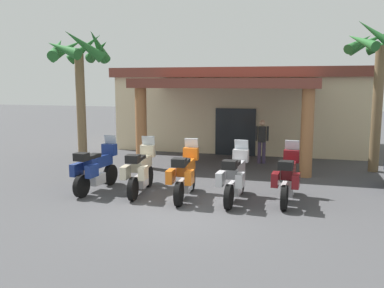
% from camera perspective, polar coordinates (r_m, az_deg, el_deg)
% --- Properties ---
extents(ground_plane, '(80.00, 80.00, 0.00)m').
position_cam_1_polar(ground_plane, '(10.72, -1.70, -9.13)').
color(ground_plane, '#424244').
extents(motel_building, '(12.16, 9.96, 3.91)m').
position_cam_1_polar(motel_building, '(20.95, 7.27, 5.16)').
color(motel_building, beige).
rests_on(motel_building, ground_plane).
extents(motorcycle_blue, '(0.73, 2.21, 1.61)m').
position_cam_1_polar(motorcycle_blue, '(12.66, -13.22, -3.31)').
color(motorcycle_blue, black).
rests_on(motorcycle_blue, ground_plane).
extents(motorcycle_cream, '(0.74, 2.21, 1.61)m').
position_cam_1_polar(motorcycle_cream, '(12.14, -7.16, -3.65)').
color(motorcycle_cream, black).
rests_on(motorcycle_cream, ground_plane).
extents(motorcycle_orange, '(0.73, 2.21, 1.61)m').
position_cam_1_polar(motorcycle_orange, '(11.54, -0.98, -4.22)').
color(motorcycle_orange, black).
rests_on(motorcycle_orange, ground_plane).
extents(motorcycle_silver, '(0.71, 2.21, 1.61)m').
position_cam_1_polar(motorcycle_silver, '(11.31, 5.99, -4.54)').
color(motorcycle_silver, black).
rests_on(motorcycle_silver, ground_plane).
extents(motorcycle_maroon, '(0.72, 2.21, 1.61)m').
position_cam_1_polar(motorcycle_maroon, '(11.47, 13.21, -4.54)').
color(motorcycle_maroon, black).
rests_on(motorcycle_maroon, ground_plane).
extents(pedestrian, '(0.52, 0.32, 1.76)m').
position_cam_1_polar(pedestrian, '(16.69, 9.70, 0.80)').
color(pedestrian, '#3F334C').
rests_on(pedestrian, ground_plane).
extents(palm_tree_roadside, '(2.14, 2.18, 4.98)m').
position_cam_1_polar(palm_tree_roadside, '(14.08, -15.37, 10.68)').
color(palm_tree_roadside, brown).
rests_on(palm_tree_roadside, ground_plane).
extents(palm_tree_near_portico, '(2.55, 2.51, 5.48)m').
position_cam_1_polar(palm_tree_near_portico, '(16.28, 24.65, 10.62)').
color(palm_tree_near_portico, brown).
rests_on(palm_tree_near_portico, ground_plane).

